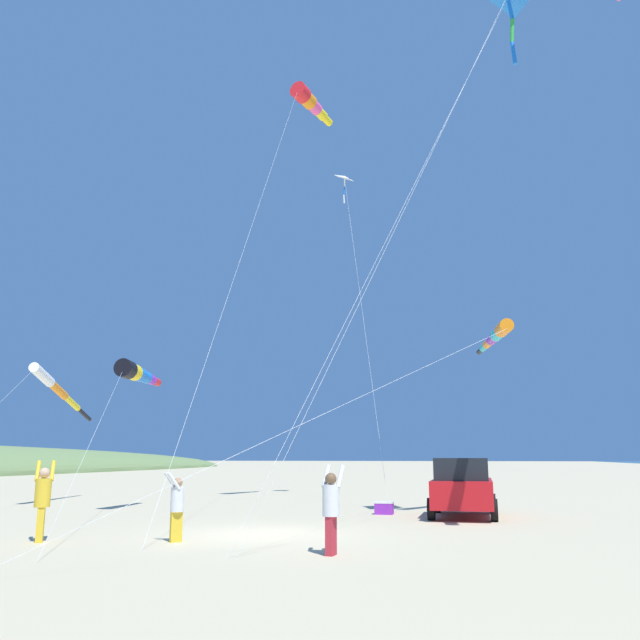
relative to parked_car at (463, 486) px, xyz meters
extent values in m
plane|color=#C6B58C|center=(4.53, 6.14, -0.95)|extent=(600.00, 600.00, 0.00)
cube|color=red|center=(0.00, -0.10, -0.20)|extent=(1.96, 4.34, 0.84)
cube|color=black|center=(-0.01, 0.24, 0.56)|extent=(1.69, 2.62, 0.68)
cylinder|color=black|center=(0.96, -1.54, -0.62)|extent=(0.24, 0.67, 0.66)
cylinder|color=black|center=(-0.89, -1.58, -0.62)|extent=(0.24, 0.67, 0.66)
cylinder|color=black|center=(0.89, 1.39, -0.62)|extent=(0.24, 0.67, 0.66)
cylinder|color=black|center=(-0.96, 1.34, -0.62)|extent=(0.24, 0.67, 0.66)
cube|color=purple|center=(2.63, -0.35, -0.77)|extent=(0.60, 0.40, 0.36)
cube|color=white|center=(2.63, -0.35, -0.56)|extent=(0.62, 0.42, 0.06)
cube|color=gold|center=(8.93, 8.98, -0.57)|extent=(0.29, 0.33, 0.77)
cylinder|color=gold|center=(8.93, 8.98, 0.13)|extent=(0.48, 0.48, 0.63)
sphere|color=tan|center=(8.93, 8.98, 0.57)|extent=(0.24, 0.24, 0.24)
cylinder|color=gold|center=(9.15, 8.93, 0.61)|extent=(0.29, 0.38, 0.48)
cylinder|color=gold|center=(8.88, 8.76, 0.61)|extent=(0.29, 0.38, 0.48)
cube|color=#B72833|center=(2.09, 9.26, -0.58)|extent=(0.17, 0.30, 0.74)
cylinder|color=silver|center=(2.09, 9.26, 0.09)|extent=(0.37, 0.37, 0.61)
sphere|color=brown|center=(2.09, 9.26, 0.51)|extent=(0.23, 0.23, 0.23)
cylinder|color=silver|center=(2.22, 9.09, 0.55)|extent=(0.13, 0.38, 0.46)
cylinder|color=silver|center=(1.92, 9.12, 0.55)|extent=(0.13, 0.38, 0.46)
cube|color=gold|center=(5.97, 8.17, -0.62)|extent=(0.28, 0.27, 0.66)
cylinder|color=silver|center=(5.97, 8.17, -0.02)|extent=(0.43, 0.43, 0.55)
sphere|color=#A37551|center=(5.97, 8.17, 0.36)|extent=(0.21, 0.21, 0.21)
cylinder|color=silver|center=(5.98, 8.36, 0.39)|extent=(0.30, 0.28, 0.41)
cylinder|color=silver|center=(6.16, 8.16, 0.39)|extent=(0.30, 0.28, 0.41)
cylinder|color=orange|center=(-1.49, 4.28, 4.33)|extent=(0.51, 1.04, 0.40)
cylinder|color=#1EB7C6|center=(-1.35, 3.30, 4.36)|extent=(0.47, 1.04, 0.36)
cylinder|color=purple|center=(-1.20, 2.33, 4.39)|extent=(0.43, 1.03, 0.32)
cylinder|color=orange|center=(-1.06, 1.35, 4.43)|extent=(0.39, 1.02, 0.28)
cylinder|color=#1EB7C6|center=(-0.91, 0.38, 4.46)|extent=(0.35, 1.01, 0.24)
cylinder|color=black|center=(-0.77, -0.60, 4.49)|extent=(0.31, 1.01, 0.20)
cylinder|color=white|center=(2.63, 9.17, 1.63)|extent=(8.39, 8.81, 5.17)
cylinder|color=white|center=(0.05, 7.36, 8.08)|extent=(7.44, 5.28, 18.06)
cylinder|color=black|center=(11.46, 1.63, 3.99)|extent=(0.73, 0.66, 0.69)
cylinder|color=yellow|center=(11.52, 1.08, 3.96)|extent=(0.66, 0.64, 0.62)
cylinder|color=blue|center=(11.58, 0.54, 3.93)|extent=(0.58, 0.63, 0.55)
cylinder|color=blue|center=(11.65, -0.01, 3.91)|extent=(0.51, 0.62, 0.47)
cylinder|color=purple|center=(11.71, -0.55, 3.88)|extent=(0.44, 0.61, 0.40)
cylinder|color=red|center=(11.78, -1.10, 3.85)|extent=(0.36, 0.60, 0.33)
cylinder|color=white|center=(9.23, 6.72, 1.45)|extent=(4.41, 9.65, 4.80)
cylinder|color=white|center=(16.31, -0.22, 4.14)|extent=(0.87, 1.85, 0.80)
cylinder|color=orange|center=(16.76, -1.88, 3.73)|extent=(0.79, 1.82, 0.73)
cylinder|color=yellow|center=(17.22, -3.53, 3.33)|extent=(0.72, 1.78, 0.66)
cylinder|color=black|center=(17.67, -5.19, 2.92)|extent=(0.64, 1.74, 0.59)
pyramid|color=white|center=(5.67, -8.43, 14.92)|extent=(1.10, 1.16, 0.37)
cylinder|color=black|center=(5.69, -8.45, 14.87)|extent=(0.65, 0.52, 0.39)
cylinder|color=white|center=(5.68, -8.42, 14.60)|extent=(0.11, 0.14, 0.45)
cylinder|color=blue|center=(5.70, -8.39, 14.16)|extent=(0.14, 0.11, 0.45)
cylinder|color=white|center=(5.71, -8.38, 13.72)|extent=(0.10, 0.09, 0.44)
cylinder|color=white|center=(4.19, -5.11, 6.94)|extent=(3.02, 6.69, 15.78)
cylinder|color=blue|center=(-2.26, 2.95, 14.85)|extent=(0.26, 0.21, 0.81)
cylinder|color=green|center=(-2.28, 2.96, 14.06)|extent=(0.21, 0.17, 0.80)
cylinder|color=blue|center=(-2.28, 2.98, 13.27)|extent=(0.23, 0.23, 0.80)
cylinder|color=white|center=(0.83, 6.58, 7.16)|extent=(6.10, 7.31, 16.22)
cylinder|color=red|center=(6.67, -3.77, 17.14)|extent=(0.93, 0.86, 0.83)
cylinder|color=orange|center=(6.51, -4.35, 17.08)|extent=(0.82, 0.82, 0.73)
cylinder|color=#EF4C93|center=(6.35, -4.93, 17.02)|extent=(0.72, 0.78, 0.62)
cylinder|color=yellow|center=(6.19, -5.50, 16.97)|extent=(0.61, 0.74, 0.51)
cylinder|color=yellow|center=(6.03, -6.08, 16.91)|extent=(0.51, 0.70, 0.41)
cylinder|color=white|center=(6.39, 3.03, 8.01)|extent=(0.72, 13.03, 17.93)
camera|label=1|loc=(-1.17, 22.44, 0.93)|focal=37.23mm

